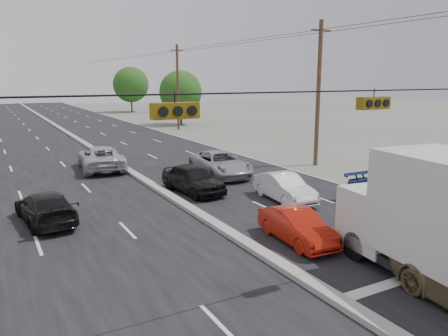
{
  "coord_description": "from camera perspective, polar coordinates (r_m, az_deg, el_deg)",
  "views": [
    {
      "loc": [
        -8.14,
        -8.78,
        6.14
      ],
      "look_at": [
        1.07,
        7.91,
        2.2
      ],
      "focal_mm": 35.0,
      "sensor_mm": 36.0,
      "label": 1
    }
  ],
  "objects": [
    {
      "name": "tree_right_far",
      "position": [
        82.4,
        -12.07,
        10.61
      ],
      "size": [
        6.4,
        6.4,
        8.16
      ],
      "color": "#382619",
      "rests_on": "ground"
    },
    {
      "name": "utility_pole_right_b",
      "position": [
        31.5,
        12.22,
        9.54
      ],
      "size": [
        1.6,
        0.3,
        10.0
      ],
      "color": "#422D1E",
      "rests_on": "ground"
    },
    {
      "name": "queue_car_d",
      "position": [
        21.91,
        21.2,
        -3.45
      ],
      "size": [
        2.29,
        5.07,
        1.44
      ],
      "primitive_type": "imported",
      "rotation": [
        0.0,
        0.0,
        -0.06
      ],
      "color": "navy",
      "rests_on": "ground"
    },
    {
      "name": "tree_right_mid",
      "position": [
        58.58,
        -5.7,
        9.86
      ],
      "size": [
        5.6,
        5.6,
        7.14
      ],
      "color": "#382619",
      "rests_on": "ground"
    },
    {
      "name": "queue_car_b",
      "position": [
        22.34,
        7.89,
        -2.56
      ],
      "size": [
        1.83,
        4.29,
        1.37
      ],
      "primitive_type": "imported",
      "rotation": [
        0.0,
        0.0,
        -0.09
      ],
      "color": "silver",
      "rests_on": "ground"
    },
    {
      "name": "road_surface",
      "position": [
        40.1,
        -16.85,
        2.37
      ],
      "size": [
        20.0,
        160.0,
        0.02
      ],
      "primitive_type": "cube",
      "color": "black",
      "rests_on": "ground"
    },
    {
      "name": "center_median",
      "position": [
        40.08,
        -16.86,
        2.51
      ],
      "size": [
        0.5,
        160.0,
        0.2
      ],
      "primitive_type": "cube",
      "color": "gray",
      "rests_on": "ground"
    },
    {
      "name": "ground",
      "position": [
        13.46,
        12.86,
        -15.79
      ],
      "size": [
        200.0,
        200.0,
        0.0
      ],
      "primitive_type": "plane",
      "color": "#606356",
      "rests_on": "ground"
    },
    {
      "name": "red_sedan",
      "position": [
        16.86,
        9.53,
        -7.56
      ],
      "size": [
        1.64,
        3.93,
        1.26
      ],
      "primitive_type": "imported",
      "rotation": [
        0.0,
        0.0,
        -0.08
      ],
      "color": "#A5170A",
      "rests_on": "ground"
    },
    {
      "name": "oncoming_near",
      "position": [
        20.34,
        -22.31,
        -4.82
      ],
      "size": [
        2.35,
        4.8,
        1.34
      ],
      "primitive_type": "imported",
      "rotation": [
        0.0,
        0.0,
        3.24
      ],
      "color": "black",
      "rests_on": "ground"
    },
    {
      "name": "oncoming_far",
      "position": [
        30.75,
        -15.8,
        1.26
      ],
      "size": [
        3.34,
        6.13,
        1.63
      ],
      "primitive_type": "imported",
      "rotation": [
        0.0,
        0.0,
        3.03
      ],
      "color": "#A9ACB1",
      "rests_on": "ground"
    },
    {
      "name": "queue_car_a",
      "position": [
        23.69,
        -4.07,
        -1.46
      ],
      "size": [
        2.34,
        4.69,
        1.53
      ],
      "primitive_type": "imported",
      "rotation": [
        0.0,
        0.0,
        0.12
      ],
      "color": "black",
      "rests_on": "ground"
    },
    {
      "name": "queue_car_c",
      "position": [
        27.79,
        -0.47,
        0.54
      ],
      "size": [
        2.99,
        5.75,
        1.55
      ],
      "primitive_type": "imported",
      "rotation": [
        0.0,
        0.0,
        -0.08
      ],
      "color": "#979A9E",
      "rests_on": "ground"
    },
    {
      "name": "traffic_signals",
      "position": [
        12.98,
        18.64,
        8.22
      ],
      "size": [
        25.0,
        0.3,
        0.54
      ],
      "color": "black",
      "rests_on": "ground"
    },
    {
      "name": "utility_pole_right_c",
      "position": [
        52.98,
        -6.06,
        10.5
      ],
      "size": [
        1.6,
        0.3,
        10.0
      ],
      "color": "#422D1E",
      "rests_on": "ground"
    }
  ]
}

